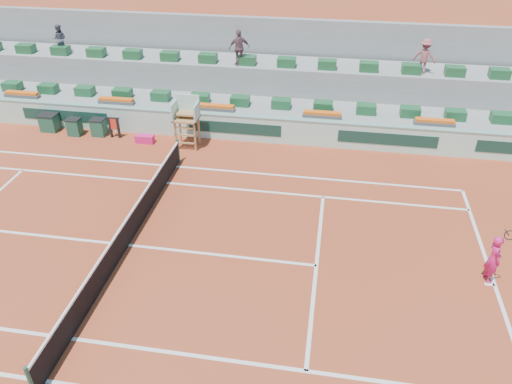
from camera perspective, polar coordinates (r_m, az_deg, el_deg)
ground at (r=17.65m, az=-14.37°, el=-5.91°), size 90.00×90.00×0.00m
seating_tier_lower at (r=26.07m, az=-5.79°, el=9.68°), size 36.00×4.00×1.20m
seating_tier_upper at (r=27.25m, az=-5.02°, el=12.34°), size 36.00×2.40×2.60m
stadium_back_wall at (r=28.43m, az=-4.32°, el=15.16°), size 36.00×0.40×4.40m
player_bag at (r=24.09m, az=-12.59°, el=5.94°), size 0.86×0.38×0.38m
spectator_left at (r=29.34m, az=-21.53°, el=15.97°), size 0.84×0.72×1.49m
spectator_mid at (r=25.46m, az=-1.92°, el=16.15°), size 1.12×0.81×1.76m
spectator_right at (r=25.67m, az=18.72°, el=14.50°), size 1.20×0.92×1.64m
court_lines at (r=17.65m, az=-14.37°, el=-5.90°), size 23.89×11.09×0.01m
tennis_net at (r=17.34m, az=-14.60°, el=-4.54°), size 0.10×11.97×1.10m
advertising_hoarding at (r=24.12m, az=-7.05°, el=7.71°), size 36.00×0.34×1.26m
umpire_chair at (r=22.88m, az=-7.93°, el=8.73°), size 1.10×0.90×2.40m
seat_row_lower at (r=24.96m, az=-6.42°, el=10.61°), size 32.90×0.60×0.44m
seat_row_upper at (r=26.21m, az=-5.51°, el=15.00°), size 32.90×0.60×0.44m
flower_planters at (r=24.73m, az=-10.30°, el=9.85°), size 26.80×0.36×0.28m
drink_cooler_a at (r=25.29m, az=-17.54°, el=7.09°), size 0.67×0.58×0.84m
drink_cooler_b at (r=25.70m, az=-20.04°, el=7.02°), size 0.65×0.56×0.84m
drink_cooler_c at (r=26.63m, az=-22.52°, el=7.37°), size 0.84×0.72×0.84m
towel_rack at (r=24.76m, az=-15.92°, el=7.28°), size 0.60×0.10×1.03m
tennis_player at (r=16.90m, az=25.53°, el=-6.87°), size 0.47×0.89×2.28m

